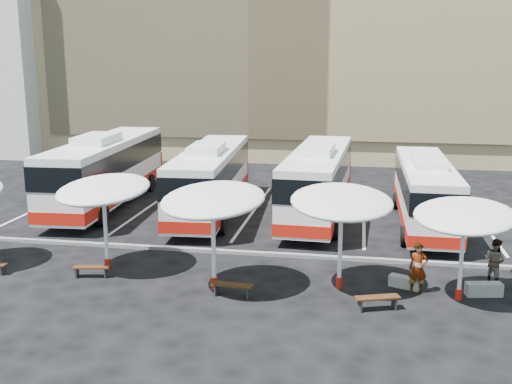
% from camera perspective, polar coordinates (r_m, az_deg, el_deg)
% --- Properties ---
extents(ground, '(120.00, 120.00, 0.00)m').
position_cam_1_polar(ground, '(25.58, -3.39, -6.18)').
color(ground, black).
rests_on(ground, ground).
extents(sandstone_building, '(42.00, 18.25, 29.60)m').
position_cam_1_polar(sandstone_building, '(55.87, 4.31, 17.11)').
color(sandstone_building, tan).
rests_on(sandstone_building, ground).
extents(curb_divider, '(34.00, 0.25, 0.15)m').
position_cam_1_polar(curb_divider, '(26.01, -3.14, -5.68)').
color(curb_divider, black).
rests_on(curb_divider, ground).
extents(bay_lines, '(24.15, 12.00, 0.01)m').
position_cam_1_polar(bay_lines, '(33.09, -0.21, -1.78)').
color(bay_lines, white).
rests_on(bay_lines, ground).
extents(bus_0, '(3.58, 13.31, 4.18)m').
position_cam_1_polar(bus_0, '(34.95, -14.09, 2.20)').
color(bus_0, white).
rests_on(bus_0, ground).
extents(bus_1, '(3.43, 12.38, 3.88)m').
position_cam_1_polar(bus_1, '(32.33, -4.33, 1.44)').
color(bus_1, white).
rests_on(bus_1, ground).
extents(bus_2, '(3.29, 12.47, 3.93)m').
position_cam_1_polar(bus_2, '(31.76, 5.95, 1.25)').
color(bus_2, white).
rests_on(bus_2, ground).
extents(bus_3, '(2.64, 11.22, 3.56)m').
position_cam_1_polar(bus_3, '(31.01, 15.78, 0.20)').
color(bus_3, white).
rests_on(bus_3, ground).
extents(sunshade_1, '(4.57, 4.60, 3.81)m').
position_cam_1_polar(sunshade_1, '(23.98, -14.34, 0.19)').
color(sunshade_1, white).
rests_on(sunshade_1, ground).
extents(sunshade_2, '(4.71, 4.74, 3.92)m').
position_cam_1_polar(sunshade_2, '(21.22, -4.13, -0.78)').
color(sunshade_2, white).
rests_on(sunshade_2, ground).
extents(sunshade_3, '(4.35, 4.39, 3.82)m').
position_cam_1_polar(sunshade_3, '(21.45, 8.15, -0.95)').
color(sunshade_3, white).
rests_on(sunshade_3, ground).
extents(sunshade_4, '(4.35, 4.38, 3.57)m').
position_cam_1_polar(sunshade_4, '(21.43, 19.26, -2.17)').
color(sunshade_4, white).
rests_on(sunshade_4, ground).
extents(wood_bench_1, '(1.43, 0.60, 0.42)m').
position_cam_1_polar(wood_bench_1, '(24.02, -15.41, -7.08)').
color(wood_bench_1, '#32190B').
rests_on(wood_bench_1, ground).
extents(wood_bench_2, '(1.52, 0.51, 0.46)m').
position_cam_1_polar(wood_bench_2, '(21.40, -2.28, -9.01)').
color(wood_bench_2, '#32190B').
rests_on(wood_bench_2, ground).
extents(wood_bench_3, '(1.56, 0.87, 0.46)m').
position_cam_1_polar(wood_bench_3, '(20.71, 11.48, -10.02)').
color(wood_bench_3, '#32190B').
rests_on(wood_bench_3, ground).
extents(conc_bench_0, '(1.19, 0.79, 0.42)m').
position_cam_1_polar(conc_bench_0, '(22.85, 13.98, -8.33)').
color(conc_bench_0, gray).
rests_on(conc_bench_0, ground).
extents(conc_bench_1, '(1.32, 0.65, 0.47)m').
position_cam_1_polar(conc_bench_1, '(22.95, 20.88, -8.65)').
color(conc_bench_1, gray).
rests_on(conc_bench_1, ground).
extents(passenger_0, '(0.71, 0.50, 1.84)m').
position_cam_1_polar(passenger_0, '(22.27, 15.17, -7.01)').
color(passenger_0, black).
rests_on(passenger_0, ground).
extents(passenger_1, '(1.05, 1.04, 1.72)m').
position_cam_1_polar(passenger_1, '(24.14, 21.83, -6.11)').
color(passenger_1, black).
rests_on(passenger_1, ground).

